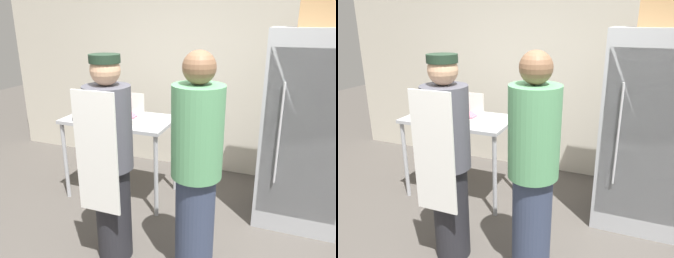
% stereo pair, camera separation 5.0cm
% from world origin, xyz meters
% --- Properties ---
extents(back_wall, '(6.40, 0.12, 2.94)m').
position_xyz_m(back_wall, '(0.00, 2.34, 1.47)').
color(back_wall, beige).
rests_on(back_wall, ground_plane).
extents(refrigerator, '(0.75, 0.70, 1.87)m').
position_xyz_m(refrigerator, '(0.92, 1.46, 0.93)').
color(refrigerator, '#ADAFB5').
rests_on(refrigerator, ground_plane).
extents(prep_counter, '(1.16, 0.66, 0.91)m').
position_xyz_m(prep_counter, '(-0.93, 1.27, 0.81)').
color(prep_counter, '#ADAFB5').
rests_on(prep_counter, ground_plane).
extents(donut_box, '(0.26, 0.23, 0.28)m').
position_xyz_m(donut_box, '(-0.79, 1.22, 0.96)').
color(donut_box, silver).
rests_on(donut_box, prep_counter).
extents(blender_pitcher, '(0.12, 0.12, 0.27)m').
position_xyz_m(blender_pitcher, '(-1.29, 1.46, 1.04)').
color(blender_pitcher, '#99999E').
rests_on(blender_pitcher, prep_counter).
extents(binder_stack, '(0.31, 0.28, 0.10)m').
position_xyz_m(binder_stack, '(-1.19, 1.12, 0.96)').
color(binder_stack, '#232328').
rests_on(binder_stack, prep_counter).
extents(cardboard_storage_box, '(0.37, 0.31, 0.30)m').
position_xyz_m(cardboard_storage_box, '(0.94, 1.49, 2.01)').
color(cardboard_storage_box, '#A87F51').
rests_on(cardboard_storage_box, refrigerator).
extents(person_baker, '(0.36, 0.38, 1.70)m').
position_xyz_m(person_baker, '(-0.50, 0.32, 0.88)').
color(person_baker, '#232328').
rests_on(person_baker, ground_plane).
extents(person_customer, '(0.37, 0.37, 1.74)m').
position_xyz_m(person_customer, '(0.19, 0.37, 0.89)').
color(person_customer, '#333D56').
rests_on(person_customer, ground_plane).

